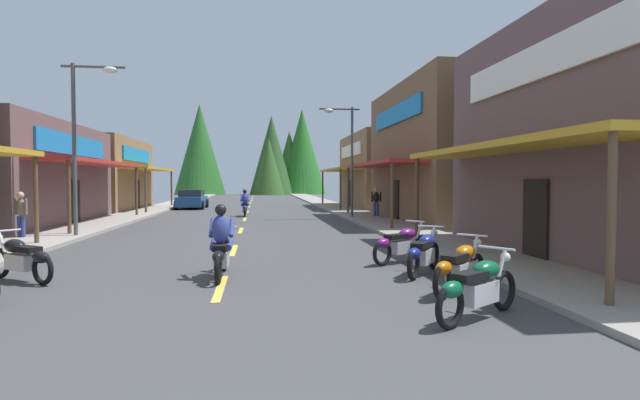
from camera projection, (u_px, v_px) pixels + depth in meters
The scene contains 20 objects.
ground at pixel (247, 215), 31.12m from camera, with size 10.70×89.89×0.10m, color #424244.
sidewalk_left at pixel (137, 214), 30.31m from camera, with size 2.42×89.89×0.12m, color #9E9991.
sidewalk_right at pixel (351, 212), 31.91m from camera, with size 2.42×89.89×0.12m, color gray.
centerline_dashes at pixel (248, 211), 33.87m from camera, with size 0.16×65.34×0.01m.
storefront_left_far at pixel (87, 175), 34.88m from camera, with size 8.50×10.72×4.94m.
storefront_right_middle at pixel (461, 153), 26.14m from camera, with size 8.82×11.69×6.97m.
storefront_right_far at pixel (404, 171), 38.76m from camera, with size 10.13×10.86×5.59m.
streetlamp_left at pixel (84, 125), 17.82m from camera, with size 2.18×0.30×6.20m.
streetlamp_right at pixel (346, 146), 26.97m from camera, with size 2.18×0.30×6.00m.
motorcycle_parked_right_0 at pixel (478, 287), 7.42m from camera, with size 1.81×1.31×1.04m.
motorcycle_parked_right_1 at pixel (460, 266), 9.20m from camera, with size 1.62×1.55×1.04m.
motorcycle_parked_right_2 at pixel (424, 252), 11.00m from camera, with size 1.33×1.80×1.04m.
motorcycle_parked_right_3 at pixel (402, 244), 12.56m from camera, with size 1.83×1.28×1.04m.
motorcycle_parked_left_3 at pixel (21, 258), 10.24m from camera, with size 1.78×1.35×1.04m.
rider_cruising_lead at pixel (221, 247), 10.64m from camera, with size 0.60×2.14×1.57m.
rider_cruising_trailing at pixel (245, 205), 29.01m from camera, with size 0.60×2.14×1.57m.
pedestrian_browsing at pixel (21, 212), 17.27m from camera, with size 0.52×0.40×1.68m.
pedestrian_waiting at pixel (376, 201), 27.59m from camera, with size 0.57×0.28×1.68m.
parked_car_curbside at pixel (192, 199), 37.04m from camera, with size 2.09×4.32×1.40m.
treeline_backdrop at pixel (263, 155), 76.49m from camera, with size 22.86×10.45×13.43m.
Camera 1 is at (0.73, -1.44, 2.06)m, focal length 28.20 mm.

